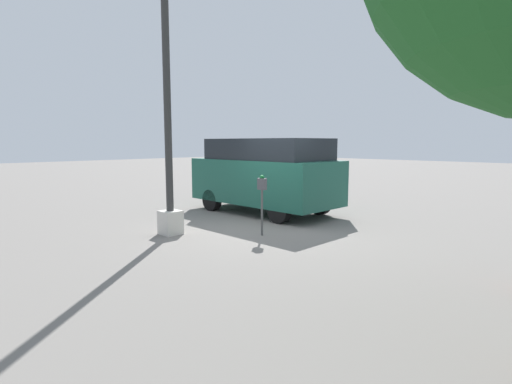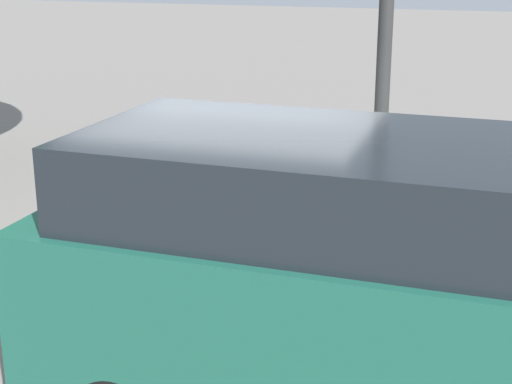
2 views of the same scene
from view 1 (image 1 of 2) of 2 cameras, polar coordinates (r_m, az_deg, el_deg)
ground_plane at (r=10.07m, az=0.92°, el=-5.01°), size 80.00×80.00×0.00m
parking_meter_near at (r=9.01m, az=0.86°, el=0.16°), size 0.20×0.12×1.39m
lamp_post at (r=9.27m, az=-12.37°, el=5.31°), size 0.44×0.44×5.61m
parked_van at (r=11.96m, az=1.32°, el=2.69°), size 4.57×2.11×2.22m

